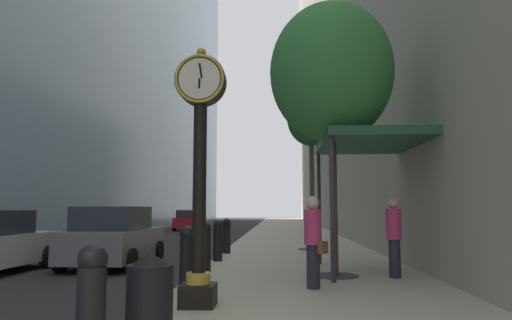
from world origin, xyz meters
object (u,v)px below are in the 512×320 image
(bollard_fifth, at_px, (218,239))
(pedestrian_by_clock, at_px, (394,234))
(trash_bin, at_px, (150,300))
(pedestrian_walking, at_px, (313,239))
(bollard_fourth, at_px, (205,246))
(bollard_nearest, at_px, (91,304))
(street_tree_near, at_px, (331,73))
(car_white_far, at_px, (111,229))
(street_tree_mid_near, at_px, (311,120))
(car_grey_mid, at_px, (114,237))
(car_red_near, at_px, (189,220))
(street_clock, at_px, (200,161))
(bollard_third, at_px, (187,255))
(bollard_sixth, at_px, (227,235))

(bollard_fifth, xyz_separation_m, pedestrian_by_clock, (4.41, -3.07, 0.33))
(trash_bin, bearing_deg, pedestrian_walking, 61.81)
(bollard_fourth, bearing_deg, bollard_nearest, -90.00)
(bollard_nearest, bearing_deg, street_tree_near, 63.99)
(bollard_fifth, bearing_deg, street_tree_near, -42.98)
(car_white_far, bearing_deg, street_tree_mid_near, -6.43)
(car_grey_mid, bearing_deg, trash_bin, -67.52)
(bollard_nearest, distance_m, car_red_near, 31.66)
(trash_bin, height_order, car_grey_mid, car_grey_mid)
(bollard_fifth, distance_m, trash_bin, 8.52)
(street_tree_mid_near, bearing_deg, bollard_nearest, -103.19)
(car_red_near, bearing_deg, street_clock, -78.61)
(bollard_third, relative_size, car_grey_mid, 0.30)
(street_clock, xyz_separation_m, car_white_far, (-5.56, 11.17, -1.62))
(street_tree_near, relative_size, car_white_far, 1.42)
(street_tree_near, distance_m, car_red_near, 26.57)
(street_tree_near, relative_size, trash_bin, 6.18)
(bollard_fifth, bearing_deg, street_clock, -85.19)
(bollard_fourth, relative_size, car_red_near, 0.28)
(street_tree_near, xyz_separation_m, trash_bin, (-2.71, -5.63, -4.24))
(bollard_third, bearing_deg, street_tree_near, 29.19)
(pedestrian_walking, bearing_deg, bollard_fifth, 118.52)
(bollard_sixth, bearing_deg, bollard_fourth, -90.00)
(bollard_third, distance_m, car_grey_mid, 5.31)
(street_clock, distance_m, pedestrian_by_clock, 5.22)
(street_tree_near, bearing_deg, bollard_third, -150.81)
(street_clock, bearing_deg, bollard_fourth, 97.56)
(pedestrian_by_clock, height_order, car_grey_mid, pedestrian_by_clock)
(pedestrian_walking, bearing_deg, car_red_near, 106.07)
(bollard_sixth, xyz_separation_m, pedestrian_walking, (2.49, -6.88, 0.32))
(bollard_third, height_order, car_grey_mid, car_grey_mid)
(bollard_fourth, relative_size, street_tree_near, 0.19)
(trash_bin, xyz_separation_m, car_red_near, (-5.55, 30.54, 0.08))
(bollard_nearest, height_order, car_white_far, car_white_far)
(car_white_far, bearing_deg, bollard_fourth, -55.01)
(bollard_nearest, relative_size, car_grey_mid, 0.30)
(car_red_near, xyz_separation_m, car_white_far, (0.14, -17.14, 0.08))
(pedestrian_walking, bearing_deg, car_white_far, 128.47)
(bollard_sixth, height_order, trash_bin, bollard_sixth)
(street_clock, bearing_deg, pedestrian_walking, 41.11)
(street_tree_near, height_order, street_tree_mid_near, street_tree_near)
(bollard_nearest, relative_size, street_tree_mid_near, 0.20)
(street_clock, distance_m, car_grey_mid, 7.20)
(bollard_nearest, xyz_separation_m, bollard_fifth, (0.00, 9.21, 0.00))
(bollard_nearest, height_order, pedestrian_by_clock, pedestrian_by_clock)
(street_clock, height_order, trash_bin, street_clock)
(bollard_sixth, relative_size, pedestrian_walking, 0.67)
(street_tree_near, relative_size, pedestrian_walking, 3.64)
(pedestrian_by_clock, bearing_deg, bollard_fourth, 170.21)
(street_clock, distance_m, bollard_third, 2.44)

